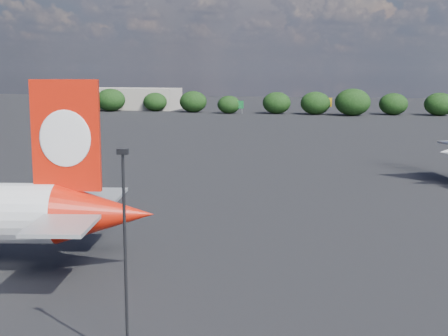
# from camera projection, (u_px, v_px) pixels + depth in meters

# --- Properties ---
(ground) EXTENTS (500.00, 500.00, 0.00)m
(ground) POSITION_uv_depth(u_px,v_px,m) (194.00, 168.00, 98.24)
(ground) COLOR black
(ground) RESTS_ON ground
(apron_lamp_post) EXTENTS (0.55, 0.30, 11.47)m
(apron_lamp_post) POSITION_uv_depth(u_px,v_px,m) (125.00, 247.00, 32.08)
(apron_lamp_post) COLOR black
(apron_lamp_post) RESTS_ON ground
(terminal_building) EXTENTS (42.00, 16.00, 8.00)m
(terminal_building) POSITION_uv_depth(u_px,v_px,m) (124.00, 99.00, 239.03)
(terminal_building) COLOR #A0958A
(terminal_building) RESTS_ON ground
(highway_sign) EXTENTS (6.00, 0.30, 4.50)m
(highway_sign) POSITION_uv_depth(u_px,v_px,m) (235.00, 105.00, 213.35)
(highway_sign) COLOR #156B2F
(highway_sign) RESTS_ON ground
(billboard_yellow) EXTENTS (5.00, 0.30, 5.50)m
(billboard_yellow) POSITION_uv_depth(u_px,v_px,m) (325.00, 103.00, 212.35)
(billboard_yellow) COLOR #F2AF15
(billboard_yellow) RESTS_ON ground
(horizon_treeline) EXTENTS (200.91, 16.76, 9.11)m
(horizon_treeline) POSITION_uv_depth(u_px,v_px,m) (316.00, 103.00, 210.25)
(horizon_treeline) COLOR black
(horizon_treeline) RESTS_ON ground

